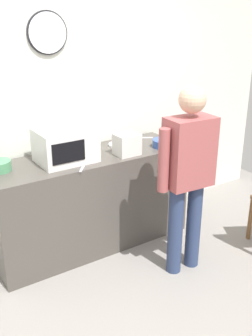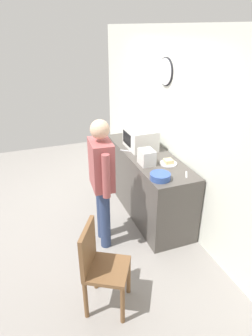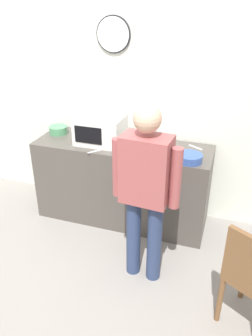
{
  "view_description": "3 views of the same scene",
  "coord_description": "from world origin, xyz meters",
  "px_view_note": "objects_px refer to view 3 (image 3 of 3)",
  "views": [
    {
      "loc": [
        -1.45,
        -1.86,
        2.16
      ],
      "look_at": [
        0.33,
        0.86,
        0.89
      ],
      "focal_mm": 42.04,
      "sensor_mm": 36.0,
      "label": 1
    },
    {
      "loc": [
        3.6,
        -0.4,
        2.57
      ],
      "look_at": [
        0.55,
        0.74,
        0.97
      ],
      "focal_mm": 31.04,
      "sensor_mm": 36.0,
      "label": 2
    },
    {
      "loc": [
        1.26,
        -1.94,
        2.36
      ],
      "look_at": [
        0.31,
        0.87,
        0.85
      ],
      "focal_mm": 35.97,
      "sensor_mm": 36.0,
      "label": 3
    }
  ],
  "objects_px": {
    "sandwich_plate": "(162,144)",
    "spoon_utensil": "(95,151)",
    "salad_bowl": "(58,130)",
    "fork_utensil": "(195,147)",
    "microwave": "(100,130)",
    "person_standing": "(145,186)",
    "toaster": "(146,145)",
    "cereal_bowl": "(190,158)"
  },
  "relations": [
    {
      "from": "cereal_bowl",
      "to": "fork_utensil",
      "type": "xyz_separation_m",
      "value": [
        0.01,
        0.35,
        -0.03
      ]
    },
    {
      "from": "cereal_bowl",
      "to": "person_standing",
      "type": "height_order",
      "value": "person_standing"
    },
    {
      "from": "salad_bowl",
      "to": "fork_utensil",
      "type": "xyz_separation_m",
      "value": [
        1.58,
        0.09,
        -0.04
      ]
    },
    {
      "from": "salad_bowl",
      "to": "spoon_utensil",
      "type": "height_order",
      "value": "salad_bowl"
    },
    {
      "from": "sandwich_plate",
      "to": "fork_utensil",
      "type": "height_order",
      "value": "sandwich_plate"
    },
    {
      "from": "spoon_utensil",
      "to": "microwave",
      "type": "bearing_deg",
      "value": 98.48
    },
    {
      "from": "microwave",
      "to": "spoon_utensil",
      "type": "distance_m",
      "value": 0.29
    },
    {
      "from": "cereal_bowl",
      "to": "fork_utensil",
      "type": "distance_m",
      "value": 0.35
    },
    {
      "from": "salad_bowl",
      "to": "toaster",
      "type": "relative_size",
      "value": 0.96
    },
    {
      "from": "salad_bowl",
      "to": "cereal_bowl",
      "type": "xyz_separation_m",
      "value": [
        1.57,
        -0.26,
        -0.01
      ]
    },
    {
      "from": "toaster",
      "to": "cereal_bowl",
      "type": "bearing_deg",
      "value": -2.4
    },
    {
      "from": "cereal_bowl",
      "to": "microwave",
      "type": "bearing_deg",
      "value": 170.61
    },
    {
      "from": "fork_utensil",
      "to": "salad_bowl",
      "type": "bearing_deg",
      "value": -176.73
    },
    {
      "from": "microwave",
      "to": "toaster",
      "type": "relative_size",
      "value": 2.27
    },
    {
      "from": "spoon_utensil",
      "to": "person_standing",
      "type": "distance_m",
      "value": 0.89
    },
    {
      "from": "toaster",
      "to": "person_standing",
      "type": "relative_size",
      "value": 0.13
    },
    {
      "from": "sandwich_plate",
      "to": "salad_bowl",
      "type": "bearing_deg",
      "value": -178.69
    },
    {
      "from": "microwave",
      "to": "person_standing",
      "type": "xyz_separation_m",
      "value": [
        0.73,
        -0.81,
        -0.12
      ]
    },
    {
      "from": "cereal_bowl",
      "to": "spoon_utensil",
      "type": "distance_m",
      "value": 0.96
    },
    {
      "from": "microwave",
      "to": "toaster",
      "type": "distance_m",
      "value": 0.58
    },
    {
      "from": "microwave",
      "to": "fork_utensil",
      "type": "relative_size",
      "value": 2.94
    },
    {
      "from": "salad_bowl",
      "to": "spoon_utensil",
      "type": "distance_m",
      "value": 0.7
    },
    {
      "from": "toaster",
      "to": "fork_utensil",
      "type": "height_order",
      "value": "toaster"
    },
    {
      "from": "salad_bowl",
      "to": "person_standing",
      "type": "height_order",
      "value": "person_standing"
    },
    {
      "from": "microwave",
      "to": "sandwich_plate",
      "type": "distance_m",
      "value": 0.67
    },
    {
      "from": "salad_bowl",
      "to": "person_standing",
      "type": "bearing_deg",
      "value": -34.71
    },
    {
      "from": "sandwich_plate",
      "to": "fork_utensil",
      "type": "distance_m",
      "value": 0.36
    },
    {
      "from": "salad_bowl",
      "to": "fork_utensil",
      "type": "bearing_deg",
      "value": 3.27
    },
    {
      "from": "salad_bowl",
      "to": "fork_utensil",
      "type": "relative_size",
      "value": 1.24
    },
    {
      "from": "toaster",
      "to": "person_standing",
      "type": "xyz_separation_m",
      "value": [
        0.18,
        -0.66,
        -0.07
      ]
    },
    {
      "from": "spoon_utensil",
      "to": "salad_bowl",
      "type": "bearing_deg",
      "value": 150.88
    },
    {
      "from": "microwave",
      "to": "person_standing",
      "type": "relative_size",
      "value": 0.3
    },
    {
      "from": "sandwich_plate",
      "to": "salad_bowl",
      "type": "relative_size",
      "value": 1.08
    },
    {
      "from": "spoon_utensil",
      "to": "person_standing",
      "type": "relative_size",
      "value": 0.1
    },
    {
      "from": "sandwich_plate",
      "to": "spoon_utensil",
      "type": "distance_m",
      "value": 0.72
    },
    {
      "from": "microwave",
      "to": "spoon_utensil",
      "type": "xyz_separation_m",
      "value": [
        0.04,
        -0.24,
        -0.15
      ]
    },
    {
      "from": "sandwich_plate",
      "to": "person_standing",
      "type": "relative_size",
      "value": 0.14
    },
    {
      "from": "spoon_utensil",
      "to": "person_standing",
      "type": "bearing_deg",
      "value": -39.08
    },
    {
      "from": "salad_bowl",
      "to": "spoon_utensil",
      "type": "bearing_deg",
      "value": -29.12
    },
    {
      "from": "fork_utensil",
      "to": "sandwich_plate",
      "type": "bearing_deg",
      "value": -170.04
    },
    {
      "from": "cereal_bowl",
      "to": "spoon_utensil",
      "type": "relative_size",
      "value": 1.45
    },
    {
      "from": "sandwich_plate",
      "to": "toaster",
      "type": "bearing_deg",
      "value": -109.29
    }
  ]
}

